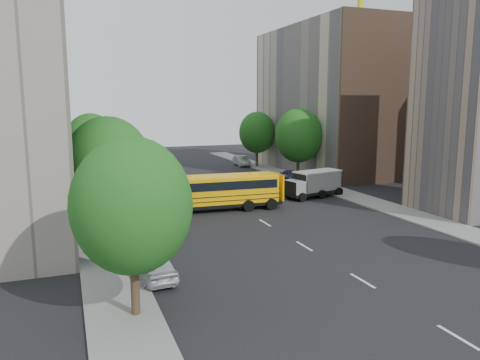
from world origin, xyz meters
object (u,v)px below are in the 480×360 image
school_bus (217,190)px  parked_car_5 (242,161)px  safari_truck (314,183)px  parked_car_4 (292,177)px  street_tree_0 (132,206)px  parked_car_2 (109,173)px  street_tree_1 (109,166)px  street_tree_4 (299,135)px  parked_car_0 (153,265)px  street_tree_2 (91,144)px  street_tree_5 (257,133)px  parked_car_1 (110,186)px

school_bus → parked_car_5: bearing=67.9°
safari_truck → parked_car_4: bearing=64.2°
street_tree_0 → parked_car_2: size_ratio=1.37×
street_tree_1 → parked_car_5: size_ratio=1.90×
street_tree_4 → parked_car_0: size_ratio=1.97×
street_tree_2 → street_tree_5: size_ratio=1.03×
safari_truck → parked_car_1: safari_truck is taller
school_bus → parked_car_1: size_ratio=2.34×
street_tree_0 → street_tree_4: (22.00, 28.00, 0.43)m
street_tree_1 → parked_car_5: street_tree_1 is taller
street_tree_1 → parked_car_2: street_tree_1 is taller
safari_truck → street_tree_5: bearing=68.0°
parked_car_5 → street_tree_1: bearing=-119.2°
parked_car_5 → parked_car_2: bearing=-159.6°
street_tree_5 → parked_car_0: 41.73m
parked_car_4 → parked_car_5: (-0.04, 15.44, -0.04)m
safari_truck → parked_car_2: safari_truck is taller
street_tree_5 → parked_car_4: (-1.40, -13.38, -3.98)m
safari_truck → street_tree_2: bearing=141.1°
street_tree_0 → parked_car_0: bearing=70.4°
street_tree_0 → parked_car_1: bearing=87.0°
street_tree_2 → parked_car_5: size_ratio=1.85×
street_tree_5 → street_tree_2: bearing=-151.4°
street_tree_0 → safari_truck: size_ratio=1.23×
street_tree_2 → parked_car_1: street_tree_2 is taller
street_tree_1 → street_tree_0: bearing=-90.0°
street_tree_4 → safari_truck: size_ratio=1.34×
street_tree_1 → parked_car_0: (1.40, -6.07, -4.25)m
safari_truck → parked_car_2: bearing=120.2°
street_tree_5 → parked_car_0: size_ratio=1.83×
street_tree_0 → parked_car_5: street_tree_0 is taller
school_bus → parked_car_0: school_bus is taller
street_tree_4 → parked_car_4: (-1.40, -1.38, -4.35)m
street_tree_1 → parked_car_5: bearing=57.3°
safari_truck → parked_car_1: bearing=140.4°
parked_car_1 → safari_truck: bearing=159.4°
safari_truck → street_tree_1: bearing=-168.3°
street_tree_1 → parked_car_2: 26.88m
street_tree_5 → safari_truck: bearing=-98.1°
street_tree_0 → street_tree_1: bearing=90.0°
street_tree_0 → street_tree_2: bearing=90.0°
street_tree_1 → parked_car_4: 26.80m
parked_car_0 → parked_car_4: bearing=-136.2°
street_tree_5 → parked_car_2: (-19.80, -3.54, -3.95)m
street_tree_2 → parked_car_5: bearing=34.4°
street_tree_5 → street_tree_1: bearing=-126.3°
school_bus → parked_car_5: school_bus is taller
street_tree_5 → parked_car_2: 20.50m
parked_car_5 → parked_car_1: bearing=-139.4°
street_tree_0 → parked_car_2: 36.73m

